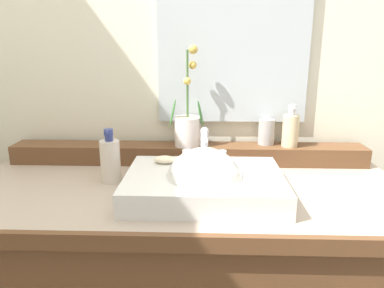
# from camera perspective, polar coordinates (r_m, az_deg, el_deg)

# --- Properties ---
(wall_back) EXTENTS (3.11, 0.20, 2.57)m
(wall_back) POSITION_cam_1_polar(r_m,az_deg,el_deg) (1.46, -0.41, 14.43)
(wall_back) COLOR silver
(wall_back) RESTS_ON ground
(back_ledge) EXTENTS (1.32, 0.11, 0.07)m
(back_ledge) POSITION_cam_1_polar(r_m,az_deg,el_deg) (1.35, -0.68, -1.56)
(back_ledge) COLOR brown
(back_ledge) RESTS_ON vanity_cabinet
(sink_basin) EXTENTS (0.46, 0.33, 0.26)m
(sink_basin) POSITION_cam_1_polar(r_m,az_deg,el_deg) (1.05, 1.96, -6.65)
(sink_basin) COLOR white
(sink_basin) RESTS_ON vanity_cabinet
(soap_bar) EXTENTS (0.07, 0.04, 0.02)m
(soap_bar) POSITION_cam_1_polar(r_m,az_deg,el_deg) (1.13, -4.41, -2.50)
(soap_bar) COLOR beige
(soap_bar) RESTS_ON sink_basin
(potted_plant) EXTENTS (0.13, 0.10, 0.36)m
(potted_plant) POSITION_cam_1_polar(r_m,az_deg,el_deg) (1.31, -0.70, 3.02)
(potted_plant) COLOR silver
(potted_plant) RESTS_ON back_ledge
(soap_dispenser) EXTENTS (0.06, 0.06, 0.16)m
(soap_dispenser) POSITION_cam_1_polar(r_m,az_deg,el_deg) (1.35, 15.51, 2.24)
(soap_dispenser) COLOR beige
(soap_dispenser) RESTS_ON back_ledge
(tumbler_cup) EXTENTS (0.06, 0.06, 0.10)m
(tumbler_cup) POSITION_cam_1_polar(r_m,az_deg,el_deg) (1.37, 11.83, 1.94)
(tumbler_cup) COLOR #A19C9B
(tumbler_cup) RESTS_ON back_ledge
(lotion_bottle) EXTENTS (0.06, 0.07, 0.18)m
(lotion_bottle) POSITION_cam_1_polar(r_m,az_deg,el_deg) (1.18, -12.97, -2.52)
(lotion_bottle) COLOR beige
(lotion_bottle) RESTS_ON vanity_cabinet
(mirror) EXTENTS (0.55, 0.02, 0.59)m
(mirror) POSITION_cam_1_polar(r_m,az_deg,el_deg) (1.36, 6.64, 15.90)
(mirror) COLOR silver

